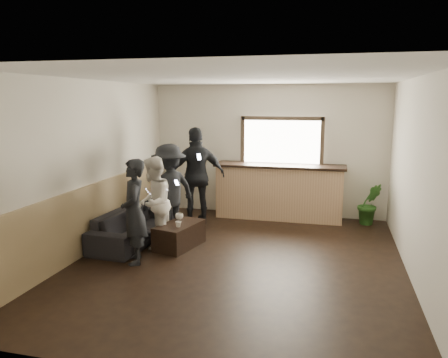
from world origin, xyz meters
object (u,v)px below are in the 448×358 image
(person_c, at_px, (169,190))
(person_b, at_px, (154,203))
(sofa, at_px, (134,226))
(cup_a, at_px, (179,217))
(bar_counter, at_px, (279,188))
(person_d, at_px, (197,176))
(person_a, at_px, (134,212))
(coffee_table, at_px, (179,235))
(cup_b, at_px, (178,224))
(potted_plant, at_px, (369,204))

(person_c, bearing_deg, person_b, 31.15)
(sofa, bearing_deg, cup_a, -71.84)
(sofa, distance_m, person_b, 0.68)
(person_c, bearing_deg, bar_counter, 163.53)
(bar_counter, height_order, person_c, bar_counter)
(bar_counter, bearing_deg, person_d, -152.34)
(person_a, relative_size, person_c, 0.95)
(cup_a, distance_m, person_c, 0.62)
(bar_counter, relative_size, cup_a, 20.18)
(coffee_table, height_order, person_c, person_c)
(person_b, xyz_separation_m, person_c, (-0.00, 0.73, 0.07))
(coffee_table, distance_m, cup_b, 0.32)
(potted_plant, distance_m, person_c, 4.00)
(person_c, bearing_deg, cup_a, 72.41)
(sofa, xyz_separation_m, cup_a, (0.77, 0.20, 0.17))
(potted_plant, xyz_separation_m, person_c, (-3.64, -1.61, 0.42))
(cup_a, distance_m, cup_b, 0.46)
(cup_b, relative_size, person_b, 0.07)
(sofa, relative_size, coffee_table, 2.14)
(person_b, bearing_deg, potted_plant, 112.55)
(sofa, height_order, person_c, person_c)
(cup_a, bearing_deg, person_b, -131.99)
(person_d, bearing_deg, potted_plant, 162.74)
(sofa, height_order, cup_b, sofa)
(cup_a, xyz_separation_m, person_b, (-0.32, -0.36, 0.32))
(person_c, bearing_deg, sofa, -7.12)
(sofa, xyz_separation_m, coffee_table, (0.86, -0.05, -0.08))
(bar_counter, bearing_deg, cup_b, -118.75)
(bar_counter, bearing_deg, potted_plant, -1.44)
(coffee_table, bearing_deg, cup_b, -73.59)
(coffee_table, xyz_separation_m, cup_b, (0.05, -0.19, 0.25))
(sofa, relative_size, person_d, 1.01)
(person_a, bearing_deg, coffee_table, 127.14)
(cup_b, xyz_separation_m, person_a, (-0.46, -0.66, 0.35))
(coffee_table, distance_m, person_c, 0.98)
(person_b, height_order, person_d, person_d)
(sofa, distance_m, cup_b, 0.96)
(sofa, distance_m, person_a, 1.13)
(sofa, bearing_deg, person_b, -105.66)
(sofa, distance_m, potted_plant, 4.64)
(cup_a, height_order, person_c, person_c)
(person_d, bearing_deg, coffee_table, 65.57)
(person_d, bearing_deg, person_c, 42.49)
(bar_counter, bearing_deg, person_c, -137.63)
(bar_counter, xyz_separation_m, coffee_table, (-1.41, -2.28, -0.44))
(coffee_table, distance_m, cup_a, 0.37)
(sofa, height_order, coffee_table, sofa)
(person_b, bearing_deg, cup_b, 70.03)
(cup_a, bearing_deg, coffee_table, -71.02)
(person_b, relative_size, person_d, 0.80)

